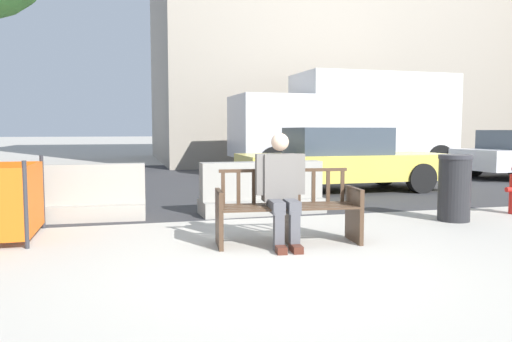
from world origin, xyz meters
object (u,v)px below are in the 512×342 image
(street_bench, at_px, (288,210))
(jersey_barrier_centre, at_px, (262,192))
(seated_person, at_px, (281,187))
(car_taxi_near, at_px, (342,160))
(jersey_barrier_left, at_px, (77,197))
(trash_bin, at_px, (454,188))
(delivery_truck, at_px, (350,119))

(street_bench, xyz_separation_m, jersey_barrier_centre, (0.28, 2.15, -0.06))
(seated_person, height_order, car_taxi_near, car_taxi_near)
(jersey_barrier_left, relative_size, car_taxi_near, 0.44)
(jersey_barrier_centre, distance_m, trash_bin, 2.93)
(street_bench, relative_size, trash_bin, 1.75)
(seated_person, xyz_separation_m, jersey_barrier_left, (-2.47, 2.34, -0.35))
(street_bench, xyz_separation_m, jersey_barrier_left, (-2.57, 2.29, -0.06))
(street_bench, relative_size, jersey_barrier_centre, 0.85)
(jersey_barrier_centre, distance_m, car_taxi_near, 3.51)
(jersey_barrier_centre, height_order, delivery_truck, delivery_truck)
(delivery_truck, bearing_deg, car_taxi_near, -117.50)
(delivery_truck, bearing_deg, trash_bin, -104.30)
(jersey_barrier_centre, height_order, trash_bin, trash_bin)
(street_bench, bearing_deg, seated_person, -153.72)
(seated_person, relative_size, jersey_barrier_centre, 0.65)
(seated_person, distance_m, delivery_truck, 9.96)
(jersey_barrier_centre, bearing_deg, delivery_truck, 54.45)
(jersey_barrier_left, height_order, delivery_truck, delivery_truck)
(jersey_barrier_left, xyz_separation_m, trash_bin, (5.43, -1.51, 0.16))
(street_bench, distance_m, jersey_barrier_centre, 2.17)
(delivery_truck, height_order, trash_bin, delivery_truck)
(trash_bin, bearing_deg, jersey_barrier_centre, 152.09)
(seated_person, xyz_separation_m, car_taxi_near, (2.88, 4.63, -0.01))
(car_taxi_near, distance_m, trash_bin, 3.81)
(car_taxi_near, bearing_deg, trash_bin, -88.76)
(seated_person, bearing_deg, street_bench, 26.28)
(jersey_barrier_left, distance_m, delivery_truck, 9.79)
(seated_person, bearing_deg, jersey_barrier_centre, 80.35)
(car_taxi_near, xyz_separation_m, trash_bin, (0.08, -3.80, -0.19))
(street_bench, bearing_deg, jersey_barrier_left, 138.23)
(jersey_barrier_centre, xyz_separation_m, trash_bin, (2.59, -1.37, 0.16))
(street_bench, xyz_separation_m, trash_bin, (2.87, 0.78, 0.10))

